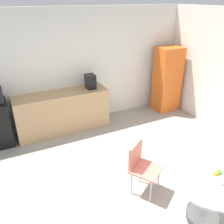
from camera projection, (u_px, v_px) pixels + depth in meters
name	position (u px, v px, depth m)	size (l,w,h in m)	color
ground_plane	(130.00, 209.00, 3.40)	(6.00, 6.00, 0.00)	#9E998E
wall_back	(65.00, 70.00, 5.24)	(6.00, 0.10, 2.60)	white
counter_block	(63.00, 112.00, 5.25)	(2.03, 0.60, 0.90)	tan
locker_cabinet	(167.00, 80.00, 6.09)	(0.60, 0.50, 1.66)	orange
round_table	(211.00, 183.00, 3.04)	(1.15, 1.15, 0.74)	silver
chair_coral	(141.00, 163.00, 3.53)	(0.58, 0.58, 0.83)	silver
fruit_bowl	(216.00, 176.00, 2.90)	(0.27, 0.27, 0.13)	silver
mug_white	(93.00, 87.00, 5.27)	(0.13, 0.08, 0.09)	#3F66BF
coffee_maker	(90.00, 81.00, 5.25)	(0.20, 0.24, 0.32)	black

